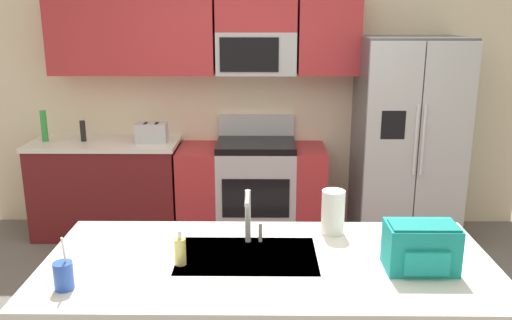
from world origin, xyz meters
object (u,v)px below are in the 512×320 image
at_px(soap_dispenser, 180,251).
at_px(drink_cup_blue, 64,275).
at_px(paper_towel_roll, 333,212).
at_px(toaster, 152,133).
at_px(bottle_green, 44,126).
at_px(backpack, 421,246).
at_px(refrigerator, 407,141).
at_px(pepper_mill, 83,131).
at_px(range_oven, 252,188).
at_px(sink_faucet, 250,213).

bearing_deg(soap_dispenser, drink_cup_blue, -152.67).
bearing_deg(soap_dispenser, paper_towel_roll, 26.80).
xyz_separation_m(toaster, bottle_green, (-1.00, 0.05, 0.05)).
relative_size(soap_dispenser, backpack, 0.53).
bearing_deg(toaster, refrigerator, -0.48).
distance_m(refrigerator, bottle_green, 3.32).
bearing_deg(paper_towel_roll, refrigerator, 65.71).
xyz_separation_m(drink_cup_blue, paper_towel_roll, (1.23, 0.63, 0.06)).
xyz_separation_m(pepper_mill, bottle_green, (-0.35, -0.00, 0.05)).
relative_size(range_oven, toaster, 4.86).
relative_size(bottle_green, backpack, 0.89).
distance_m(pepper_mill, sink_faucet, 2.79).
height_order(refrigerator, pepper_mill, refrigerator).
bearing_deg(bottle_green, pepper_mill, 0.70).
height_order(sink_faucet, paper_towel_roll, sink_faucet).
distance_m(pepper_mill, backpack, 3.50).
bearing_deg(soap_dispenser, backpack, -2.30).
relative_size(range_oven, bottle_green, 4.76).
bearing_deg(sink_faucet, paper_towel_roll, 18.13).
xyz_separation_m(refrigerator, soap_dispenser, (-1.70, -2.46, 0.04)).
bearing_deg(bottle_green, drink_cup_blue, -67.42).
bearing_deg(toaster, paper_towel_roll, -56.53).
bearing_deg(range_oven, toaster, -176.71).
height_order(range_oven, backpack, backpack).
bearing_deg(backpack, paper_towel_roll, 128.98).
bearing_deg(sink_faucet, bottle_green, 130.33).
height_order(drink_cup_blue, paper_towel_roll, drink_cup_blue).
height_order(soap_dispenser, paper_towel_roll, paper_towel_roll).
relative_size(range_oven, soap_dispenser, 8.00).
distance_m(toaster, backpack, 3.06).
height_order(toaster, bottle_green, bottle_green).
height_order(pepper_mill, backpack, backpack).
xyz_separation_m(toaster, backpack, (1.73, -2.53, 0.03)).
distance_m(range_oven, paper_towel_roll, 2.27).
xyz_separation_m(refrigerator, paper_towel_roll, (-0.94, -2.07, 0.09)).
bearing_deg(refrigerator, soap_dispenser, -124.66).
height_order(bottle_green, soap_dispenser, bottle_green).
relative_size(refrigerator, toaster, 6.61).
relative_size(pepper_mill, backpack, 0.60).
bearing_deg(backpack, refrigerator, 76.81).
bearing_deg(drink_cup_blue, soap_dispenser, 27.33).
bearing_deg(backpack, drink_cup_blue, -172.93).
distance_m(bottle_green, sink_faucet, 3.00).
bearing_deg(refrigerator, drink_cup_blue, -128.74).
bearing_deg(paper_towel_roll, sink_faucet, -161.87).
bearing_deg(backpack, bottle_green, 136.73).
relative_size(toaster, drink_cup_blue, 1.15).
bearing_deg(pepper_mill, bottle_green, -179.30).
bearing_deg(bottle_green, toaster, -2.62).
relative_size(range_oven, backpack, 4.25).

